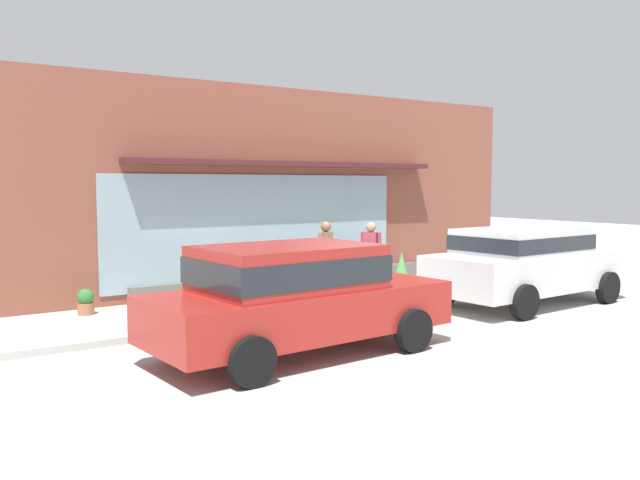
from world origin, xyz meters
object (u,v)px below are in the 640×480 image
object	(u,v)px
parked_car_silver	(526,261)
potted_plant_window_right	(349,266)
potted_plant_doorstep	(218,285)
pedestrian_with_handbag	(325,255)
potted_plant_trailing_edge	(452,265)
potted_plant_window_left	(262,272)
potted_plant_near_hydrant	(86,302)
parked_car_red	(295,293)
pedestrian_passerby	(371,253)
potted_plant_by_entrance	(402,268)
fire_hydrant	(298,279)

from	to	relation	value
parked_car_silver	potted_plant_window_right	bearing A→B (deg)	111.57
potted_plant_doorstep	pedestrian_with_handbag	bearing A→B (deg)	-23.18
potted_plant_window_right	potted_plant_trailing_edge	bearing A→B (deg)	2.95
potted_plant_doorstep	potted_plant_window_left	bearing A→B (deg)	9.41
potted_plant_near_hydrant	potted_plant_window_left	distance (m)	3.79
parked_car_red	potted_plant_trailing_edge	bearing A→B (deg)	27.33
pedestrian_passerby	potted_plant_trailing_edge	size ratio (longest dim) A/B	3.17
pedestrian_with_handbag	potted_plant_trailing_edge	size ratio (longest dim) A/B	3.24
pedestrian_passerby	potted_plant_near_hydrant	size ratio (longest dim) A/B	3.33
parked_car_red	potted_plant_by_entrance	world-z (taller)	parked_car_red
potted_plant_by_entrance	fire_hydrant	bearing A→B (deg)	-165.29
potted_plant_near_hydrant	parked_car_red	bearing A→B (deg)	-69.93
parked_car_red	potted_plant_window_right	bearing A→B (deg)	43.01
pedestrian_passerby	potted_plant_near_hydrant	distance (m)	5.99
potted_plant_by_entrance	potted_plant_doorstep	bearing A→B (deg)	179.15
parked_car_silver	potted_plant_doorstep	world-z (taller)	parked_car_silver
potted_plant_by_entrance	potted_plant_trailing_edge	world-z (taller)	potted_plant_by_entrance
pedestrian_with_handbag	parked_car_silver	xyz separation A→B (m)	(3.08, -2.80, -0.07)
potted_plant_trailing_edge	fire_hydrant	bearing A→B (deg)	-167.16
fire_hydrant	potted_plant_window_left	distance (m)	1.24
pedestrian_with_handbag	potted_plant_doorstep	world-z (taller)	pedestrian_with_handbag
pedestrian_with_handbag	potted_plant_trailing_edge	bearing A→B (deg)	174.04
pedestrian_with_handbag	pedestrian_passerby	distance (m)	1.09
fire_hydrant	potted_plant_trailing_edge	size ratio (longest dim) A/B	1.95
potted_plant_doorstep	potted_plant_window_right	world-z (taller)	potted_plant_window_right
potted_plant_window_right	potted_plant_doorstep	bearing A→B (deg)	-178.38
pedestrian_with_handbag	parked_car_red	world-z (taller)	pedestrian_with_handbag
parked_car_silver	fire_hydrant	bearing A→B (deg)	142.70
potted_plant_near_hydrant	potted_plant_trailing_edge	size ratio (longest dim) A/B	0.95
potted_plant_doorstep	potted_plant_by_entrance	world-z (taller)	potted_plant_by_entrance
potted_plant_window_right	potted_plant_by_entrance	distance (m)	1.53
potted_plant_by_entrance	potted_plant_window_right	bearing A→B (deg)	173.51
potted_plant_near_hydrant	potted_plant_by_entrance	size ratio (longest dim) A/B	0.63
potted_plant_near_hydrant	potted_plant_trailing_edge	world-z (taller)	potted_plant_trailing_edge
pedestrian_passerby	parked_car_silver	xyz separation A→B (m)	(2.02, -2.56, -0.06)
pedestrian_with_handbag	potted_plant_by_entrance	world-z (taller)	pedestrian_with_handbag
potted_plant_window_right	potted_plant_window_left	distance (m)	2.32
potted_plant_window_right	fire_hydrant	bearing A→B (deg)	-152.14
pedestrian_passerby	potted_plant_near_hydrant	xyz separation A→B (m)	(-5.78, 1.42, -0.71)
potted_plant_near_hydrant	potted_plant_trailing_edge	xyz separation A→B (m)	(9.74, -0.00, 0.02)
fire_hydrant	potted_plant_by_entrance	xyz separation A→B (m)	(3.66, 0.96, -0.15)
parked_car_red	potted_plant_window_right	size ratio (longest dim) A/B	4.90
parked_car_silver	potted_plant_trailing_edge	distance (m)	4.48
parked_car_silver	potted_plant_trailing_edge	xyz separation A→B (m)	(1.95, 3.99, -0.64)
potted_plant_doorstep	potted_plant_near_hydrant	bearing A→B (deg)	173.69
parked_car_silver	potted_plant_near_hydrant	world-z (taller)	parked_car_silver
parked_car_silver	potted_plant_window_right	size ratio (longest dim) A/B	4.92
pedestrian_with_handbag	potted_plant_window_right	size ratio (longest dim) A/B	1.80
potted_plant_window_right	potted_plant_trailing_edge	size ratio (longest dim) A/B	1.81
parked_car_silver	potted_plant_near_hydrant	size ratio (longest dim) A/B	9.33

